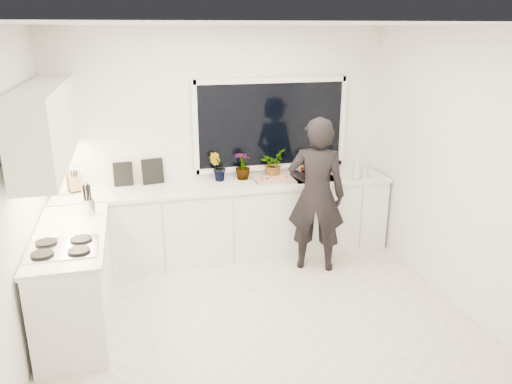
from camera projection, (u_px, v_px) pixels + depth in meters
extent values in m
cube|color=beige|center=(259.00, 319.00, 4.83)|extent=(4.00, 3.50, 0.02)
cube|color=white|center=(223.00, 143.00, 6.03)|extent=(4.00, 0.02, 2.70)
cube|color=white|center=(13.00, 204.00, 3.93)|extent=(0.02, 3.50, 2.70)
cube|color=white|center=(458.00, 170.00, 4.88)|extent=(0.02, 3.50, 2.70)
cube|color=white|center=(260.00, 23.00, 3.98)|extent=(4.00, 3.50, 0.02)
cube|color=black|center=(271.00, 125.00, 6.07)|extent=(1.80, 0.02, 1.00)
cube|color=white|center=(229.00, 222.00, 6.02)|extent=(3.92, 0.58, 0.88)
cube|color=white|center=(75.00, 281.00, 4.62)|extent=(0.58, 1.60, 0.88)
cube|color=silver|center=(228.00, 186.00, 5.87)|extent=(3.94, 0.62, 0.04)
cube|color=silver|center=(70.00, 235.00, 4.48)|extent=(0.62, 1.60, 0.04)
cube|color=white|center=(47.00, 124.00, 4.47)|extent=(0.34, 2.10, 0.70)
cube|color=silver|center=(312.00, 182.00, 6.14)|extent=(0.58, 0.42, 0.14)
cylinder|color=silver|center=(307.00, 165.00, 6.27)|extent=(0.03, 0.03, 0.22)
cube|color=black|center=(62.00, 247.00, 4.14)|extent=(0.56, 0.48, 0.03)
imported|color=black|center=(316.00, 195.00, 5.59)|extent=(0.76, 0.64, 1.77)
cube|color=silver|center=(274.00, 180.00, 5.97)|extent=(0.49, 0.36, 0.03)
cube|color=red|center=(274.00, 179.00, 5.97)|extent=(0.44, 0.32, 0.01)
cylinder|color=#1340B4|center=(317.00, 169.00, 6.28)|extent=(0.18, 0.18, 0.13)
cylinder|color=white|center=(61.00, 182.00, 5.49)|extent=(0.14, 0.14, 0.26)
cube|color=#885F3F|center=(74.00, 182.00, 5.57)|extent=(0.16, 0.14, 0.22)
cylinder|color=silver|center=(88.00, 207.00, 4.89)|extent=(0.16, 0.16, 0.16)
cube|color=black|center=(123.00, 174.00, 5.77)|extent=(0.22, 0.02, 0.28)
cube|color=black|center=(153.00, 171.00, 5.85)|extent=(0.25, 0.05, 0.30)
imported|color=#26662D|center=(218.00, 167.00, 5.95)|extent=(0.19, 0.15, 0.34)
imported|color=#26662D|center=(243.00, 166.00, 6.02)|extent=(0.25, 0.25, 0.34)
imported|color=#26662D|center=(273.00, 163.00, 6.11)|extent=(0.40, 0.41, 0.34)
imported|color=#26662D|center=(305.00, 163.00, 6.21)|extent=(0.18, 0.16, 0.30)
imported|color=#D8BF66|center=(357.00, 167.00, 6.06)|extent=(0.16, 0.16, 0.29)
imported|color=#D8BF66|center=(365.00, 170.00, 6.10)|extent=(0.13, 0.13, 0.20)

